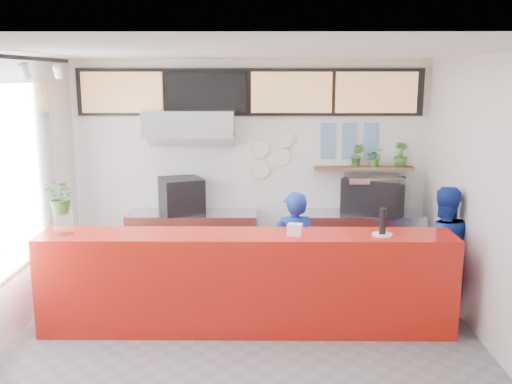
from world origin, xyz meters
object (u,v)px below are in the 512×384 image
at_px(service_counter, 247,282).
at_px(panini_oven, 182,195).
at_px(espresso_machine, 373,195).
at_px(staff_center, 293,252).
at_px(staff_right, 442,250).
at_px(pepper_mill, 383,221).

bearing_deg(service_counter, panini_oven, 117.79).
distance_m(espresso_machine, staff_center, 1.80).
bearing_deg(staff_right, staff_center, -0.30).
relative_size(espresso_machine, staff_center, 0.53).
height_order(staff_center, staff_right, staff_right).
bearing_deg(staff_center, staff_right, 172.60).
height_order(espresso_machine, pepper_mill, same).
xyz_separation_m(service_counter, staff_center, (0.54, 0.50, 0.18)).
distance_m(panini_oven, staff_right, 3.50).
bearing_deg(panini_oven, pepper_mill, -60.18).
distance_m(panini_oven, espresso_machine, 2.66).
relative_size(espresso_machine, pepper_mill, 2.74).
relative_size(panini_oven, espresso_machine, 0.70).
bearing_deg(pepper_mill, staff_right, 34.64).
bearing_deg(staff_right, espresso_machine, -66.91).
distance_m(service_counter, panini_oven, 2.12).
relative_size(panini_oven, pepper_mill, 1.91).
xyz_separation_m(staff_center, pepper_mill, (0.91, -0.54, 0.52)).
bearing_deg(service_counter, pepper_mill, -1.80).
xyz_separation_m(staff_center, staff_right, (1.75, 0.04, 0.03)).
distance_m(espresso_machine, staff_right, 1.45).
bearing_deg(panini_oven, staff_right, -44.01).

